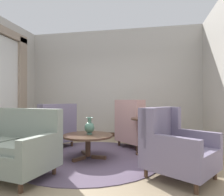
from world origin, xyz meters
TOP-DOWN VIEW (x-y plane):
  - ground at (0.00, 0.00)m, footprint 7.35×7.35m
  - wall_back at (0.00, 2.63)m, footprint 5.38×0.08m
  - baseboard_back at (0.00, 2.57)m, footprint 5.22×0.03m
  - area_rug at (0.00, 0.30)m, footprint 2.77×2.77m
  - coffee_table at (-0.00, 0.23)m, footprint 0.93×0.93m
  - porcelain_vase at (0.02, 0.28)m, footprint 0.19×0.19m
  - settee at (-0.84, -0.81)m, footprint 1.48×1.02m
  - armchair_far_left at (-1.06, 0.92)m, footprint 1.14×1.16m
  - armchair_near_window at (0.83, 1.33)m, footprint 1.18×1.18m
  - armchair_foreground_right at (1.50, -0.41)m, footprint 1.16×1.14m
  - side_table at (1.05, 0.68)m, footprint 0.57×0.57m

SIDE VIEW (x-z plane):
  - ground at x=0.00m, z-range 0.00..0.00m
  - area_rug at x=0.00m, z-range 0.00..0.01m
  - baseboard_back at x=0.00m, z-range 0.00..0.12m
  - coffee_table at x=0.00m, z-range 0.15..0.59m
  - settee at x=-0.84m, z-range -0.08..0.89m
  - armchair_foreground_right at x=1.50m, z-range -0.07..0.91m
  - armchair_far_left at x=-1.06m, z-range -0.08..0.93m
  - side_table at x=1.05m, z-range 0.08..0.81m
  - armchair_near_window at x=0.83m, z-range -0.10..1.01m
  - porcelain_vase at x=0.02m, z-range 0.42..0.74m
  - wall_back at x=0.00m, z-range 0.00..3.22m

